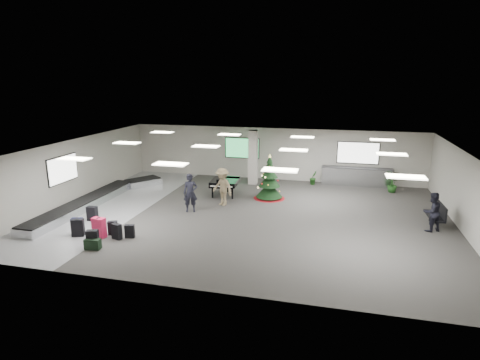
% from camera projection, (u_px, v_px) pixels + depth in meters
% --- Properties ---
extents(ground, '(18.00, 18.00, 0.00)m').
position_uv_depth(ground, '(248.00, 215.00, 18.58)').
color(ground, '#3A3835').
rests_on(ground, ground).
extents(room_envelope, '(18.02, 14.02, 3.21)m').
position_uv_depth(room_envelope, '(244.00, 162.00, 18.72)').
color(room_envelope, '#B1AEA2').
rests_on(room_envelope, ground).
extents(baggage_carousel, '(2.28, 9.71, 0.43)m').
position_uv_depth(baggage_carousel, '(97.00, 199.00, 20.29)').
color(baggage_carousel, silver).
rests_on(baggage_carousel, ground).
extents(service_counter, '(4.05, 0.65, 1.08)m').
position_uv_depth(service_counter, '(356.00, 176.00, 23.52)').
color(service_counter, silver).
rests_on(service_counter, ground).
extents(suitcase_0, '(0.48, 0.35, 0.68)m').
position_uv_depth(suitcase_0, '(93.00, 239.00, 14.99)').
color(suitcase_0, black).
rests_on(suitcase_0, ground).
extents(suitcase_1, '(0.45, 0.33, 0.64)m').
position_uv_depth(suitcase_1, '(117.00, 231.00, 15.75)').
color(suitcase_1, black).
rests_on(suitcase_1, ground).
extents(pink_suitcase, '(0.56, 0.37, 0.83)m').
position_uv_depth(pink_suitcase, '(99.00, 228.00, 15.89)').
color(pink_suitcase, '#DA1C4A').
rests_on(pink_suitcase, ground).
extents(suitcase_3, '(0.42, 0.34, 0.58)m').
position_uv_depth(suitcase_3, '(113.00, 228.00, 16.20)').
color(suitcase_3, black).
rests_on(suitcase_3, ground).
extents(navy_suitcase, '(0.50, 0.38, 0.69)m').
position_uv_depth(navy_suitcase, '(77.00, 226.00, 16.22)').
color(navy_suitcase, black).
rests_on(navy_suitcase, ground).
extents(suitcase_5, '(0.53, 0.41, 0.73)m').
position_uv_depth(suitcase_5, '(78.00, 228.00, 16.02)').
color(suitcase_5, black).
rests_on(suitcase_5, ground).
extents(green_duffel, '(0.60, 0.35, 0.41)m').
position_uv_depth(green_duffel, '(93.00, 244.00, 14.85)').
color(green_duffel, black).
rests_on(green_duffel, ground).
extents(suitcase_7, '(0.40, 0.27, 0.55)m').
position_uv_depth(suitcase_7, '(130.00, 231.00, 15.89)').
color(suitcase_7, black).
rests_on(suitcase_7, ground).
extents(suitcase_8, '(0.45, 0.26, 0.68)m').
position_uv_depth(suitcase_8, '(92.00, 214.00, 17.75)').
color(suitcase_8, black).
rests_on(suitcase_8, ground).
extents(christmas_tree, '(1.66, 1.66, 2.36)m').
position_uv_depth(christmas_tree, '(269.00, 183.00, 20.97)').
color(christmas_tree, maroon).
rests_on(christmas_tree, ground).
extents(grand_piano, '(1.48, 1.84, 1.01)m').
position_uv_depth(grand_piano, '(225.00, 182.00, 21.50)').
color(grand_piano, black).
rests_on(grand_piano, ground).
extents(bench, '(0.60, 1.62, 1.02)m').
position_uv_depth(bench, '(437.00, 213.00, 17.03)').
color(bench, black).
rests_on(bench, ground).
extents(traveler_a, '(0.78, 0.63, 1.83)m').
position_uv_depth(traveler_a, '(190.00, 193.00, 18.84)').
color(traveler_a, black).
rests_on(traveler_a, ground).
extents(traveler_b, '(1.41, 1.20, 1.89)m').
position_uv_depth(traveler_b, '(222.00, 187.00, 19.79)').
color(traveler_b, '#837151').
rests_on(traveler_b, ground).
extents(traveler_bench, '(1.01, 0.95, 1.66)m').
position_uv_depth(traveler_bench, '(432.00, 212.00, 16.44)').
color(traveler_bench, black).
rests_on(traveler_bench, ground).
extents(potted_plant_left, '(0.53, 0.58, 0.84)m').
position_uv_depth(potted_plant_left, '(313.00, 178.00, 23.80)').
color(potted_plant_left, '#144017').
rests_on(potted_plant_left, ground).
extents(potted_plant_right, '(0.71, 0.71, 0.91)m').
position_uv_depth(potted_plant_right, '(392.00, 184.00, 22.14)').
color(potted_plant_right, '#144017').
rests_on(potted_plant_right, ground).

